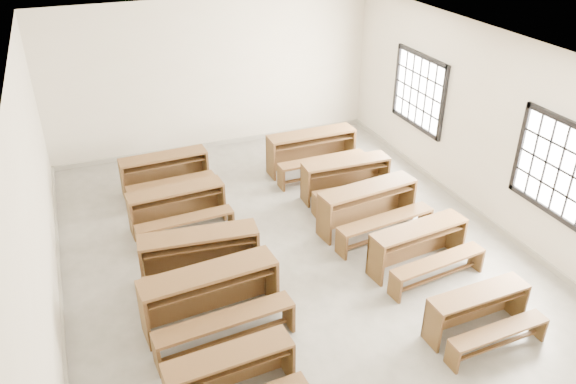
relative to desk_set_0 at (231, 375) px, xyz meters
name	(u,v)px	position (x,y,z in m)	size (l,w,h in m)	color
room	(294,122)	(1.81, 2.62, 1.76)	(8.50, 8.50, 3.20)	gray
desk_set_0	(231,375)	(0.00, 0.00, 0.00)	(1.50, 0.84, 0.66)	brown
desk_set_1	(212,295)	(0.13, 1.32, 0.09)	(1.87, 1.07, 0.81)	brown
desk_set_2	(200,254)	(0.21, 2.29, 0.07)	(1.80, 1.07, 0.77)	brown
desk_set_3	(178,206)	(0.21, 3.83, 0.04)	(1.64, 0.92, 0.72)	brown
desk_set_4	(165,171)	(0.26, 5.18, 0.04)	(1.65, 0.91, 0.73)	brown
desk_set_5	(479,310)	(3.27, -0.13, -0.02)	(1.42, 0.77, 0.63)	brown
desk_set_6	(420,245)	(3.35, 1.36, 0.03)	(1.65, 0.98, 0.71)	brown
desk_set_7	(369,205)	(3.18, 2.62, 0.07)	(1.82, 1.09, 0.78)	brown
desk_set_8	(347,177)	(3.31, 3.71, 0.04)	(1.66, 0.91, 0.73)	brown
desk_set_9	(312,149)	(3.18, 4.96, 0.09)	(1.80, 0.95, 0.81)	brown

